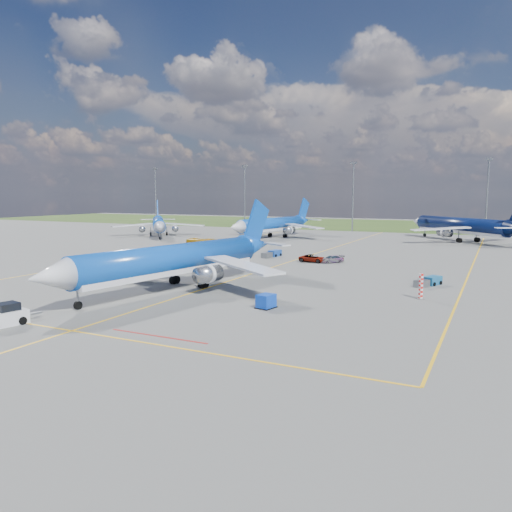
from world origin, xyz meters
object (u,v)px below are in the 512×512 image
at_px(bg_jet_nw, 159,236).
at_px(main_airliner, 174,289).
at_px(warning_post, 421,286).
at_px(service_car_c, 332,259).
at_px(uld_container, 266,301).
at_px(baggage_tug_c, 272,254).
at_px(service_car_a, 243,252).
at_px(bg_jet_nnw, 272,238).
at_px(service_car_b, 313,258).
at_px(pushback_tug, 3,317).
at_px(apron_bus, 207,246).
at_px(bg_jet_n, 460,241).
at_px(baggage_tug_w, 429,282).

distance_m(bg_jet_nw, main_airliner, 84.32).
distance_m(warning_post, service_car_c, 31.62).
bearing_deg(uld_container, main_airliner, 175.07).
bearing_deg(baggage_tug_c, main_airliner, -78.01).
xyz_separation_m(service_car_a, service_car_c, (19.89, -4.03, 0.09)).
distance_m(bg_jet_nw, bg_jet_nnw, 33.48).
xyz_separation_m(bg_jet_nw, main_airliner, (52.30, -66.14, 0.00)).
distance_m(warning_post, service_car_b, 32.99).
height_order(pushback_tug, apron_bus, apron_bus).
height_order(pushback_tug, baggage_tug_c, pushback_tug).
height_order(warning_post, pushback_tug, warning_post).
xyz_separation_m(bg_jet_nnw, uld_container, (35.37, -79.99, 0.75)).
height_order(bg_jet_n, pushback_tug, bg_jet_n).
bearing_deg(service_car_b, bg_jet_nw, 63.10).
distance_m(bg_jet_nw, service_car_a, 51.88).
bearing_deg(bg_jet_nnw, bg_jet_n, 22.90).
bearing_deg(pushback_tug, baggage_tug_c, 101.05).
xyz_separation_m(bg_jet_n, service_car_a, (-37.44, -50.45, 0.56)).
bearing_deg(service_car_a, bg_jet_n, 58.01).
bearing_deg(uld_container, service_car_c, 108.25).
bearing_deg(bg_jet_nw, service_car_c, -65.81).
relative_size(apron_bus, baggage_tug_c, 1.87).
xyz_separation_m(bg_jet_nw, service_car_b, (59.69, -33.88, 0.69)).
distance_m(main_airliner, pushback_tug, 22.09).
distance_m(service_car_b, baggage_tug_w, 26.42).
relative_size(bg_jet_nw, service_car_b, 7.71).
xyz_separation_m(bg_jet_nw, service_car_a, (43.03, -28.99, 0.56)).
bearing_deg(warning_post, service_car_a, 142.74).
height_order(bg_jet_nnw, apron_bus, bg_jet_nnw).
distance_m(service_car_a, baggage_tug_c, 6.91).
xyz_separation_m(service_car_a, baggage_tug_c, (6.84, -0.97, 0.01)).
xyz_separation_m(warning_post, baggage_tug_c, (-31.86, 28.47, -0.93)).
xyz_separation_m(main_airliner, service_car_a, (-9.28, 37.15, 0.56)).
bearing_deg(bg_jet_nw, pushback_tug, -99.21).
relative_size(warning_post, bg_jet_n, 0.07).
distance_m(bg_jet_n, service_car_a, 62.82).
relative_size(bg_jet_nw, baggage_tug_c, 6.85).
relative_size(uld_container, apron_bus, 0.18).
relative_size(bg_jet_nw, bg_jet_nnw, 0.93).
relative_size(bg_jet_nw, bg_jet_n, 0.85).
xyz_separation_m(bg_jet_nnw, main_airliner, (20.18, -75.57, 0.00)).
bearing_deg(warning_post, baggage_tug_w, 91.75).
distance_m(apron_bus, baggage_tug_w, 50.73).
height_order(warning_post, baggage_tug_c, warning_post).
distance_m(bg_jet_nw, bg_jet_n, 83.28).
xyz_separation_m(uld_container, service_car_c, (-4.58, 37.54, -0.09)).
bearing_deg(service_car_c, service_car_b, -121.10).
bearing_deg(apron_bus, service_car_a, -71.59).
distance_m(bg_jet_nnw, service_car_a, 39.94).
bearing_deg(main_airliner, baggage_tug_c, 103.66).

